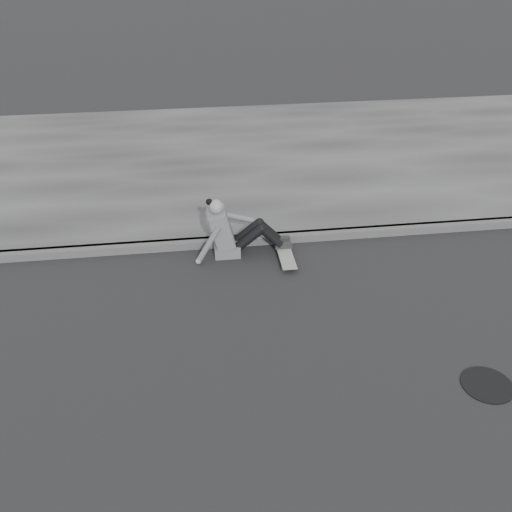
% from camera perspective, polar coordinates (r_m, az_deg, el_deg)
% --- Properties ---
extents(ground, '(80.00, 80.00, 0.00)m').
position_cam_1_polar(ground, '(6.64, 13.46, -9.53)').
color(ground, black).
rests_on(ground, ground).
extents(curb, '(24.00, 0.16, 0.12)m').
position_cam_1_polar(curb, '(8.59, 7.98, 2.18)').
color(curb, '#464646').
rests_on(curb, ground).
extents(sidewalk, '(24.00, 6.00, 0.12)m').
position_cam_1_polar(sidewalk, '(11.22, 4.16, 9.95)').
color(sidewalk, '#383838').
rests_on(sidewalk, ground).
extents(manhole, '(0.54, 0.54, 0.01)m').
position_cam_1_polar(manhole, '(6.58, 22.11, -11.85)').
color(manhole, black).
rests_on(manhole, ground).
extents(skateboard, '(0.20, 0.78, 0.09)m').
position_cam_1_polar(skateboard, '(8.01, 2.95, 0.14)').
color(skateboard, gray).
rests_on(skateboard, ground).
extents(seated_woman, '(1.38, 0.46, 0.88)m').
position_cam_1_polar(seated_woman, '(7.98, -2.51, 2.47)').
color(seated_woman, '#565759').
rests_on(seated_woman, ground).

